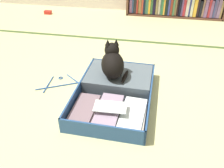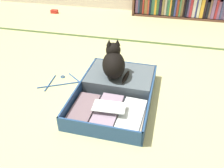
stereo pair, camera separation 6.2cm
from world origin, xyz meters
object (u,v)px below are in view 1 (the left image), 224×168
object	(u,v)px
open_suitcase	(116,90)
clothes_hanger	(62,83)
black_cat	(113,63)
small_red_pouch	(48,12)

from	to	relation	value
open_suitcase	clothes_hanger	world-z (taller)	open_suitcase
open_suitcase	black_cat	distance (m)	0.22
small_red_pouch	clothes_hanger	bearing A→B (deg)	-63.46
open_suitcase	clothes_hanger	size ratio (longest dim) A/B	2.10
open_suitcase	clothes_hanger	xyz separation A→B (m)	(-0.49, 0.08, -0.05)
open_suitcase	black_cat	world-z (taller)	black_cat
clothes_hanger	black_cat	bearing A→B (deg)	3.25
black_cat	clothes_hanger	distance (m)	0.50
black_cat	small_red_pouch	size ratio (longest dim) A/B	3.05
black_cat	clothes_hanger	bearing A→B (deg)	-176.75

